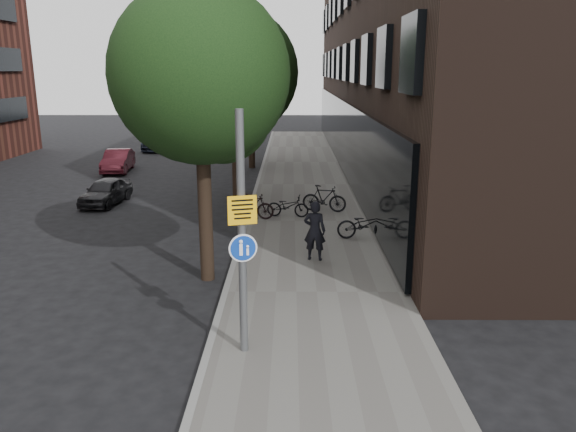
{
  "coord_description": "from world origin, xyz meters",
  "views": [
    {
      "loc": [
        -0.39,
        -9.52,
        5.41
      ],
      "look_at": [
        -0.46,
        3.5,
        2.0
      ],
      "focal_mm": 35.0,
      "sensor_mm": 36.0,
      "label": 1
    }
  ],
  "objects_px": {
    "signpost": "(242,235)",
    "parked_car_near": "(106,191)",
    "pedestrian": "(315,231)",
    "parked_bike_facade_near": "(365,224)"
  },
  "relations": [
    {
      "from": "pedestrian",
      "to": "parked_car_near",
      "type": "bearing_deg",
      "value": -29.75
    },
    {
      "from": "signpost",
      "to": "parked_car_near",
      "type": "relative_size",
      "value": 1.47
    },
    {
      "from": "parked_car_near",
      "to": "pedestrian",
      "type": "bearing_deg",
      "value": -34.04
    },
    {
      "from": "parked_bike_facade_near",
      "to": "parked_car_near",
      "type": "xyz_separation_m",
      "value": [
        -10.04,
        5.24,
        -0.06
      ]
    },
    {
      "from": "signpost",
      "to": "parked_car_near",
      "type": "xyz_separation_m",
      "value": [
        -6.74,
        12.7,
        -1.92
      ]
    },
    {
      "from": "signpost",
      "to": "parked_car_near",
      "type": "height_order",
      "value": "signpost"
    },
    {
      "from": "signpost",
      "to": "parked_car_near",
      "type": "bearing_deg",
      "value": 102.44
    },
    {
      "from": "pedestrian",
      "to": "signpost",
      "type": "bearing_deg",
      "value": 85.19
    },
    {
      "from": "parked_bike_facade_near",
      "to": "parked_car_near",
      "type": "relative_size",
      "value": 0.57
    },
    {
      "from": "pedestrian",
      "to": "parked_bike_facade_near",
      "type": "bearing_deg",
      "value": -117.88
    }
  ]
}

